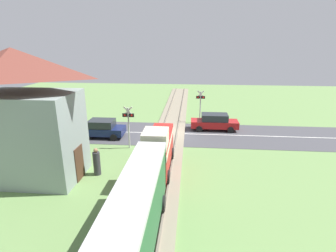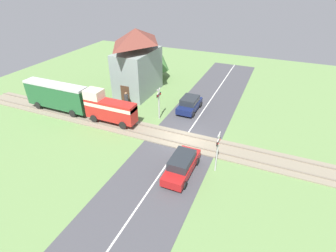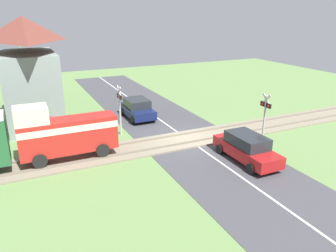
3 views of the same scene
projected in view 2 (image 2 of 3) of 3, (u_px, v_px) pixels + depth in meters
ground_plane at (183, 141)px, 23.76m from camera, size 60.00×60.00×0.00m
road_surface at (183, 141)px, 23.75m from camera, size 48.00×6.40×0.02m
track_bed at (183, 140)px, 23.72m from camera, size 2.80×48.00×0.24m
train at (77, 100)px, 26.75m from camera, size 1.58×13.07×3.18m
car_near_crossing at (182, 165)px, 19.55m from camera, size 4.44×1.78×1.58m
car_far_side at (190, 104)px, 28.43m from camera, size 3.89×1.95×1.57m
crossing_signal_west_approach at (218, 148)px, 19.12m from camera, size 0.90×0.18×3.40m
crossing_signal_east_approach at (159, 100)px, 26.17m from camera, size 0.90×0.18×3.40m
station_building at (137, 63)px, 31.05m from camera, size 6.79×3.97×7.77m
pedestrian_by_station at (127, 100)px, 29.21m from camera, size 0.44×0.44×1.79m
tree_by_station at (156, 55)px, 35.82m from camera, size 3.42×3.42×5.37m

